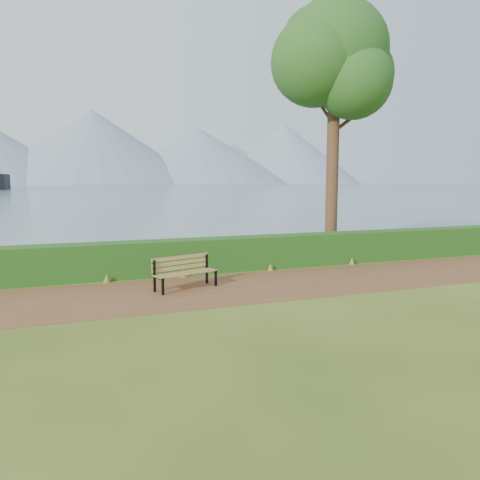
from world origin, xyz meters
name	(u,v)px	position (x,y,z in m)	size (l,w,h in m)	color
ground	(246,290)	(0.00, 0.00, 0.00)	(140.00, 140.00, 0.00)	#3D5117
path	(242,287)	(0.00, 0.30, 0.01)	(40.00, 3.40, 0.01)	brown
hedge	(215,255)	(0.00, 2.60, 0.50)	(32.00, 0.85, 1.00)	#164413
water	(72,186)	(0.00, 260.00, 0.01)	(700.00, 510.00, 0.00)	#405B67
mountains	(56,150)	(-9.17, 406.05, 27.70)	(585.00, 190.00, 70.00)	slate
bench	(184,270)	(-1.42, 0.66, 0.48)	(1.72, 0.97, 0.83)	black
tree	(335,59)	(4.91, 4.05, 6.94)	(4.81, 3.95, 9.34)	#3B2818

